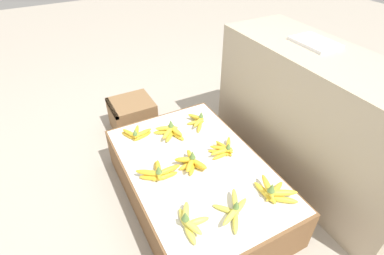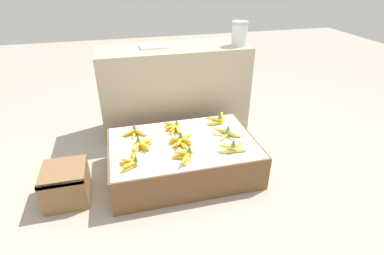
% 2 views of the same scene
% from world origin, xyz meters
% --- Properties ---
extents(ground_plane, '(10.00, 10.00, 0.00)m').
position_xyz_m(ground_plane, '(0.00, 0.00, 0.00)').
color(ground_plane, '#A89E8E').
extents(display_platform, '(1.12, 0.74, 0.28)m').
position_xyz_m(display_platform, '(0.00, 0.00, 0.14)').
color(display_platform, brown).
rests_on(display_platform, ground_plane).
extents(back_vendor_table, '(1.39, 0.47, 0.81)m').
position_xyz_m(back_vendor_table, '(0.10, 0.76, 0.41)').
color(back_vendor_table, tan).
rests_on(back_vendor_table, ground_plane).
extents(wooden_crate, '(0.29, 0.32, 0.25)m').
position_xyz_m(wooden_crate, '(-0.86, -0.10, 0.12)').
color(wooden_crate, olive).
rests_on(wooden_crate, ground_plane).
extents(banana_bunch_front_left, '(0.14, 0.18, 0.09)m').
position_xyz_m(banana_bunch_front_left, '(-0.40, -0.21, 0.31)').
color(banana_bunch_front_left, gold).
rests_on(banana_bunch_front_left, display_platform).
extents(banana_bunch_front_midleft, '(0.17, 0.24, 0.11)m').
position_xyz_m(banana_bunch_front_midleft, '(-0.02, -0.22, 0.31)').
color(banana_bunch_front_midleft, gold).
rests_on(banana_bunch_front_midleft, display_platform).
extents(banana_bunch_front_midright, '(0.21, 0.14, 0.11)m').
position_xyz_m(banana_bunch_front_midright, '(0.32, -0.21, 0.31)').
color(banana_bunch_front_midright, '#DBCC4C').
rests_on(banana_bunch_front_midright, display_platform).
extents(banana_bunch_middle_left, '(0.17, 0.16, 0.11)m').
position_xyz_m(banana_bunch_middle_left, '(-0.32, -0.01, 0.31)').
color(banana_bunch_middle_left, gold).
rests_on(banana_bunch_middle_left, display_platform).
extents(banana_bunch_middle_midleft, '(0.20, 0.15, 0.11)m').
position_xyz_m(banana_bunch_middle_midleft, '(-0.01, -0.02, 0.31)').
color(banana_bunch_middle_midleft, gold).
rests_on(banana_bunch_middle_midleft, display_platform).
extents(banana_bunch_middle_midright, '(0.22, 0.21, 0.10)m').
position_xyz_m(banana_bunch_middle_midright, '(0.36, 0.00, 0.31)').
color(banana_bunch_middle_midright, gold).
rests_on(banana_bunch_middle_midright, display_platform).
extents(banana_bunch_back_left, '(0.21, 0.12, 0.09)m').
position_xyz_m(banana_bunch_back_left, '(-0.35, 0.20, 0.30)').
color(banana_bunch_back_left, gold).
rests_on(banana_bunch_back_left, display_platform).
extents(banana_bunch_back_midleft, '(0.14, 0.19, 0.09)m').
position_xyz_m(banana_bunch_back_midleft, '(-0.02, 0.20, 0.30)').
color(banana_bunch_back_midleft, gold).
rests_on(banana_bunch_back_midleft, display_platform).
extents(banana_bunch_back_midright, '(0.22, 0.16, 0.11)m').
position_xyz_m(banana_bunch_back_midright, '(0.37, 0.24, 0.31)').
color(banana_bunch_back_midright, gold).
rests_on(banana_bunch_back_midright, display_platform).
extents(glass_jar, '(0.15, 0.15, 0.21)m').
position_xyz_m(glass_jar, '(0.69, 0.67, 0.92)').
color(glass_jar, silver).
rests_on(glass_jar, back_vendor_table).
extents(foam_tray_white, '(0.26, 0.18, 0.02)m').
position_xyz_m(foam_tray_white, '(-0.07, 0.80, 0.82)').
color(foam_tray_white, white).
rests_on(foam_tray_white, back_vendor_table).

